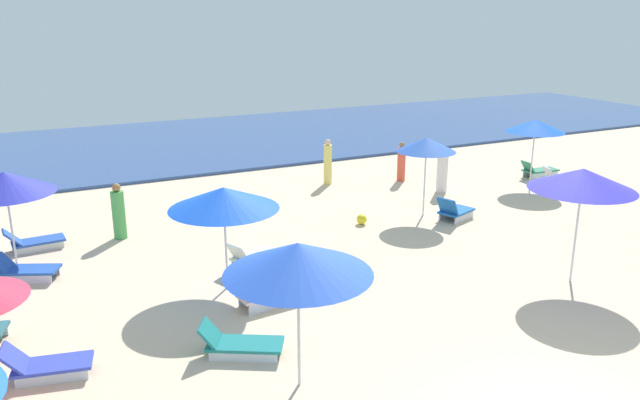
{
  "coord_description": "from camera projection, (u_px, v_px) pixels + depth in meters",
  "views": [
    {
      "loc": [
        -6.74,
        -5.51,
        6.11
      ],
      "look_at": [
        0.32,
        8.79,
        1.29
      ],
      "focal_mm": 35.48,
      "sensor_mm": 36.0,
      "label": 1
    }
  ],
  "objects": [
    {
      "name": "umbrella_5",
      "position": [
        5.0,
        183.0,
        15.26
      ],
      "size": [
        2.33,
        2.33,
        2.37
      ],
      "color": "silver",
      "rests_on": "ground_plane"
    },
    {
      "name": "ocean",
      "position": [
        174.0,
        144.0,
        29.69
      ],
      "size": [
        60.0,
        12.58,
        0.12
      ],
      "primitive_type": "cube",
      "color": "#314D89",
      "rests_on": "ground_plane"
    },
    {
      "name": "beachgoer_0",
      "position": [
        328.0,
        163.0,
        22.89
      ],
      "size": [
        0.42,
        0.42,
        1.66
      ],
      "rotation": [
        0.0,
        0.0,
        5.36
      ],
      "color": "#E9D567",
      "rests_on": "ground_plane"
    },
    {
      "name": "beach_ball_0",
      "position": [
        362.0,
        219.0,
        18.72
      ],
      "size": [
        0.31,
        0.31,
        0.31
      ],
      "primitive_type": "sphere",
      "color": "yellow",
      "rests_on": "ground_plane"
    },
    {
      "name": "lounge_chair_8_0",
      "position": [
        539.0,
        171.0,
        23.96
      ],
      "size": [
        1.48,
        0.68,
        0.67
      ],
      "rotation": [
        0.0,
        0.0,
        1.49
      ],
      "color": "silver",
      "rests_on": "ground_plane"
    },
    {
      "name": "lounge_chair_7_1",
      "position": [
        253.0,
        256.0,
        15.59
      ],
      "size": [
        1.44,
        1.02,
        0.71
      ],
      "rotation": [
        0.0,
        0.0,
        1.94
      ],
      "color": "silver",
      "rests_on": "ground_plane"
    },
    {
      "name": "umbrella_8",
      "position": [
        535.0,
        126.0,
        22.19
      ],
      "size": [
        2.05,
        2.05,
        2.42
      ],
      "color": "silver",
      "rests_on": "ground_plane"
    },
    {
      "name": "beachgoer_4",
      "position": [
        119.0,
        213.0,
        17.42
      ],
      "size": [
        0.48,
        0.48,
        1.58
      ],
      "rotation": [
        0.0,
        0.0,
        5.16
      ],
      "color": "#4BA351",
      "rests_on": "ground_plane"
    },
    {
      "name": "umbrella_7",
      "position": [
        224.0,
        198.0,
        13.88
      ],
      "size": [
        2.46,
        2.46,
        2.39
      ],
      "color": "silver",
      "rests_on": "ground_plane"
    },
    {
      "name": "beachgoer_1",
      "position": [
        401.0,
        163.0,
        23.33
      ],
      "size": [
        0.39,
        0.39,
        1.47
      ],
      "rotation": [
        0.0,
        0.0,
        4.31
      ],
      "color": "#E35139",
      "rests_on": "ground_plane"
    },
    {
      "name": "lounge_chair_5_1",
      "position": [
        26.0,
        270.0,
        14.85
      ],
      "size": [
        1.54,
        1.13,
        0.62
      ],
      "rotation": [
        0.0,
        0.0,
        1.14
      ],
      "color": "silver",
      "rests_on": "ground_plane"
    },
    {
      "name": "lounge_chair_0_0",
      "position": [
        239.0,
        343.0,
        11.62
      ],
      "size": [
        1.61,
        1.26,
        0.62
      ],
      "rotation": [
        0.0,
        0.0,
        1.06
      ],
      "color": "silver",
      "rests_on": "ground_plane"
    },
    {
      "name": "umbrella_0",
      "position": [
        298.0,
        259.0,
        10.08
      ],
      "size": [
        2.45,
        2.45,
        2.57
      ],
      "color": "silver",
      "rests_on": "ground_plane"
    },
    {
      "name": "lounge_chair_5_0",
      "position": [
        33.0,
        241.0,
        16.73
      ],
      "size": [
        1.52,
        0.68,
        0.64
      ],
      "rotation": [
        0.0,
        0.0,
        1.64
      ],
      "color": "silver",
      "rests_on": "ground_plane"
    },
    {
      "name": "lounge_chair_7_0",
      "position": [
        265.0,
        294.0,
        13.54
      ],
      "size": [
        1.52,
        0.72,
        0.72
      ],
      "rotation": [
        0.0,
        0.0,
        1.67
      ],
      "color": "silver",
      "rests_on": "ground_plane"
    },
    {
      "name": "lounge_chair_8_1",
      "position": [
        559.0,
        179.0,
        22.75
      ],
      "size": [
        1.37,
        0.95,
        0.73
      ],
      "rotation": [
        0.0,
        0.0,
        1.24
      ],
      "color": "silver",
      "rests_on": "ground_plane"
    },
    {
      "name": "beachgoer_3",
      "position": [
        442.0,
        171.0,
        21.9
      ],
      "size": [
        0.48,
        0.48,
        1.59
      ],
      "rotation": [
        0.0,
        0.0,
        4.38
      ],
      "color": "white",
      "rests_on": "ground_plane"
    },
    {
      "name": "lounge_chair_3_0",
      "position": [
        454.0,
        211.0,
        19.07
      ],
      "size": [
        1.36,
        1.01,
        0.78
      ],
      "rotation": [
        0.0,
        0.0,
        1.92
      ],
      "color": "silver",
      "rests_on": "ground_plane"
    },
    {
      "name": "umbrella_2",
      "position": [
        583.0,
        179.0,
        14.14
      ],
      "size": [
        2.37,
        2.37,
        2.72
      ],
      "color": "silver",
      "rests_on": "ground_plane"
    },
    {
      "name": "lounge_chair_6_0",
      "position": [
        46.0,
        365.0,
        10.9
      ],
      "size": [
        1.54,
        0.88,
        0.65
      ],
      "rotation": [
        0.0,
        0.0,
        1.36
      ],
      "color": "silver",
      "rests_on": "ground_plane"
    },
    {
      "name": "umbrella_3",
      "position": [
        426.0,
        145.0,
        18.95
      ],
      "size": [
        1.8,
        1.8,
        2.44
      ],
      "color": "silver",
      "rests_on": "ground_plane"
    }
  ]
}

